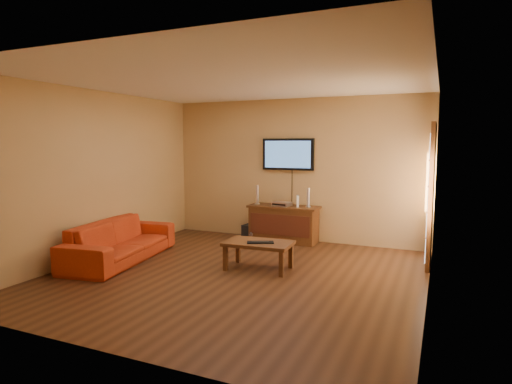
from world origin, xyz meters
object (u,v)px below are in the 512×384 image
Objects in this scene: media_console at (284,224)px; game_console at (298,201)px; keyboard at (260,242)px; television at (288,154)px; av_receiver at (282,204)px; subwoofer at (251,232)px; bottle at (251,238)px; coffee_table at (259,246)px; speaker_left at (257,195)px; speaker_right at (308,198)px; sofa at (121,234)px.

game_console is at bearing -2.75° from media_console.
game_console is at bearing 91.69° from keyboard.
television is 3.06× the size of av_receiver.
subwoofer is 0.67× the size of keyboard.
subwoofer is at bearing 114.65° from bottle.
av_receiver reaches higher than media_console.
coffee_table is 2.44× the size of keyboard.
media_console reaches higher than coffee_table.
av_receiver is (0.52, -0.02, -0.13)m from speaker_left.
bottle is at bearing -131.11° from television.
speaker_left is 1.06× the size of speaker_right.
bottle is at bearing -133.97° from av_receiver.
media_console is at bearing 158.45° from game_console.
keyboard is (0.34, -2.13, -1.23)m from television.
sofa is at bearing -153.17° from game_console.
coffee_table is 2.70× the size of speaker_left.
coffee_table is 1.70m from bottle.
sofa is (-1.93, -2.27, 0.07)m from media_console.
subwoofer is at bearing 161.25° from game_console.
sofa reaches higher than media_console.
game_console reaches higher than subwoofer.
bottle is (0.17, -0.36, -0.04)m from subwoofer.
sofa is at bearing -169.30° from coffee_table.
av_receiver is at bearing 4.79° from subwoofer.
speaker_left is at bearing -40.19° from sofa.
coffee_table is 3.03× the size of av_receiver.
sofa is 2.60m from subwoofer.
av_receiver is 0.31m from game_console.
speaker_right is at bearing 22.72° from bottle.
television is 2.45m from coffee_table.
speaker_right reaches higher than subwoofer.
game_console reaches higher than bottle.
speaker_left is 0.85m from bottle.
bottle is (1.42, 1.90, -0.32)m from sofa.
game_console reaches higher than coffee_table.
media_console is 6.30× the size of bottle.
sofa is 7.85× the size of subwoofer.
speaker_left is at bearing 94.84° from bottle.
television reaches higher than game_console.
bottle is 0.51× the size of keyboard.
speaker_left is 0.83m from game_console.
av_receiver is (-0.49, -0.06, -0.12)m from speaker_right.
game_console reaches higher than av_receiver.
speaker_left is 1.76× the size of bottle.
coffee_table is 2.09m from subwoofer.
speaker_left is at bearing -158.35° from television.
av_receiver reaches higher than bottle.
bottle is (0.03, -0.37, -0.76)m from speaker_left.
speaker_left is (-0.54, -0.00, 0.51)m from media_console.
television is at bearing 97.75° from coffee_table.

